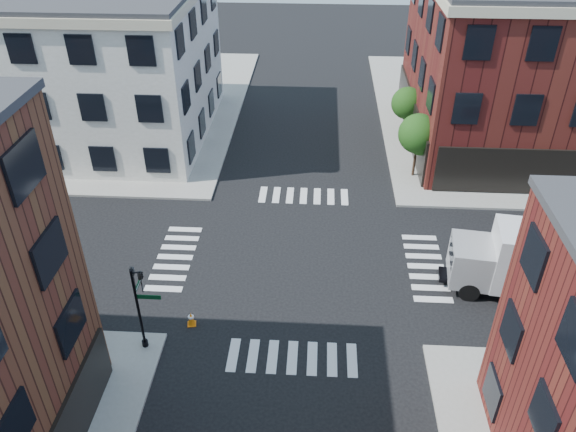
{
  "coord_description": "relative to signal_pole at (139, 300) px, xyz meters",
  "views": [
    {
      "loc": [
        0.85,
        -24.56,
        19.49
      ],
      "look_at": [
        -0.66,
        0.81,
        2.5
      ],
      "focal_mm": 35.0,
      "sensor_mm": 36.0,
      "label": 1
    }
  ],
  "objects": [
    {
      "name": "ground",
      "position": [
        6.72,
        6.68,
        -2.86
      ],
      "size": [
        120.0,
        120.0,
        0.0
      ],
      "primitive_type": "plane",
      "color": "black",
      "rests_on": "ground"
    },
    {
      "name": "tree_far",
      "position": [
        14.28,
        22.65,
        0.02
      ],
      "size": [
        2.43,
        2.43,
        4.07
      ],
      "color": "black",
      "rests_on": "ground"
    },
    {
      "name": "building_nw",
      "position": [
        -12.28,
        22.68,
        2.64
      ],
      "size": [
        22.0,
        16.0,
        11.0
      ],
      "primitive_type": "cube",
      "color": "beige",
      "rests_on": "ground"
    },
    {
      "name": "tree_near",
      "position": [
        14.28,
        16.65,
        0.3
      ],
      "size": [
        2.69,
        2.69,
        4.49
      ],
      "color": "black",
      "rests_on": "ground"
    },
    {
      "name": "signal_pole",
      "position": [
        0.0,
        0.0,
        0.0
      ],
      "size": [
        1.29,
        1.24,
        4.6
      ],
      "color": "black",
      "rests_on": "ground"
    },
    {
      "name": "sidewalk_nw",
      "position": [
        -14.28,
        27.68,
        -2.78
      ],
      "size": [
        30.0,
        30.0,
        0.15
      ],
      "primitive_type": "cube",
      "color": "gray",
      "rests_on": "ground"
    },
    {
      "name": "traffic_cone",
      "position": [
        1.74,
        1.5,
        -2.49
      ],
      "size": [
        0.48,
        0.48,
        0.76
      ],
      "rotation": [
        0.0,
        0.0,
        0.19
      ],
      "color": "orange",
      "rests_on": "ground"
    },
    {
      "name": "sidewalk_ne",
      "position": [
        27.72,
        27.68,
        -2.78
      ],
      "size": [
        30.0,
        30.0,
        0.15
      ],
      "primitive_type": "cube",
      "color": "gray",
      "rests_on": "ground"
    },
    {
      "name": "box_truck",
      "position": [
        18.81,
        4.81,
        -0.87
      ],
      "size": [
        8.63,
        3.56,
        3.81
      ],
      "rotation": [
        0.0,
        0.0,
        -0.13
      ],
      "color": "silver",
      "rests_on": "ground"
    }
  ]
}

